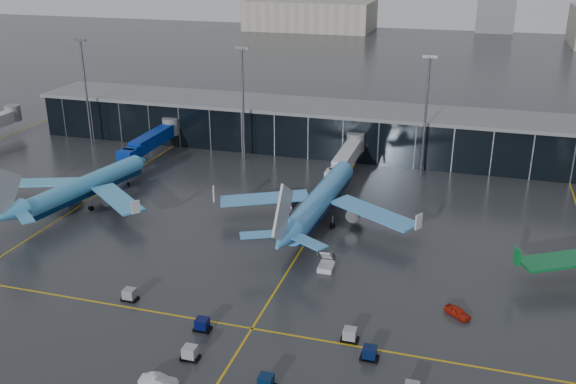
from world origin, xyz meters
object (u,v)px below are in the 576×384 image
(airliner_klm_near, at_px, (321,187))
(service_van_red, at_px, (458,312))
(baggage_carts, at_px, (269,346))
(mobile_airstair, at_px, (326,265))
(service_van_white, at_px, (158,381))
(airliner_arkefly, at_px, (84,175))

(airliner_klm_near, height_order, service_van_red, airliner_klm_near)
(airliner_klm_near, distance_m, service_van_red, 35.95)
(baggage_carts, bearing_deg, mobile_airstair, 85.43)
(baggage_carts, xyz_separation_m, service_van_red, (21.61, 14.60, -0.11))
(baggage_carts, bearing_deg, service_van_red, 34.05)
(service_van_red, distance_m, service_van_white, 39.82)
(airliner_klm_near, distance_m, baggage_carts, 40.23)
(service_van_white, bearing_deg, airliner_arkefly, 33.61)
(mobile_airstair, distance_m, service_van_red, 21.29)
(airliner_arkefly, bearing_deg, baggage_carts, -24.78)
(airliner_klm_near, xyz_separation_m, service_van_red, (25.10, -25.04, -5.96))
(airliner_arkefly, height_order, mobile_airstair, airliner_arkefly)
(mobile_airstair, bearing_deg, airliner_klm_near, 105.75)
(airliner_arkefly, xyz_separation_m, mobile_airstair, (49.44, -12.30, -5.22))
(service_van_red, relative_size, service_van_white, 0.88)
(airliner_klm_near, bearing_deg, airliner_arkefly, -170.76)
(airliner_arkefly, bearing_deg, service_van_white, -38.39)
(mobile_airstair, xyz_separation_m, service_van_red, (19.82, -7.79, -0.12))
(baggage_carts, bearing_deg, airliner_arkefly, 143.94)
(service_van_red, bearing_deg, airliner_klm_near, 84.71)
(airliner_arkefly, height_order, service_van_red, airliner_arkefly)
(mobile_airstair, bearing_deg, baggage_carts, -95.85)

